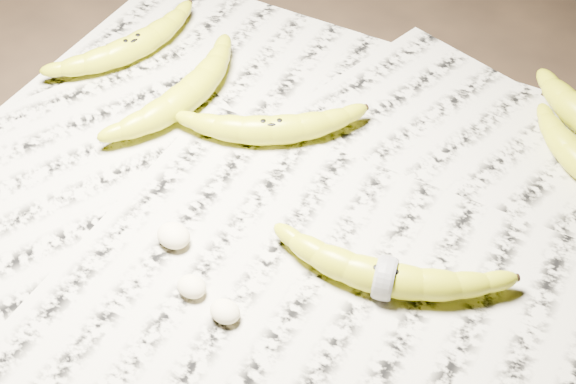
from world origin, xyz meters
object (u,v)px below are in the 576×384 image
Objects in this scene: banana_left_a at (132,45)px; banana_left_b at (188,92)px; banana_taped at (385,276)px; banana_center at (271,127)px.

banana_left_b is at bearing -91.54° from banana_left_a.
banana_center is at bearing 133.97° from banana_taped.
banana_taped is (0.43, -0.13, 0.00)m from banana_left_a.
banana_center is at bearing -86.06° from banana_left_b.
banana_taped is (0.21, -0.10, 0.00)m from banana_center.
banana_left_b is 0.95× the size of banana_taped.
banana_left_b is at bearing 145.74° from banana_center.
banana_center is (0.23, -0.02, 0.00)m from banana_left_a.
banana_center is at bearing -82.11° from banana_left_a.
banana_left_b is 0.33m from banana_taped.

